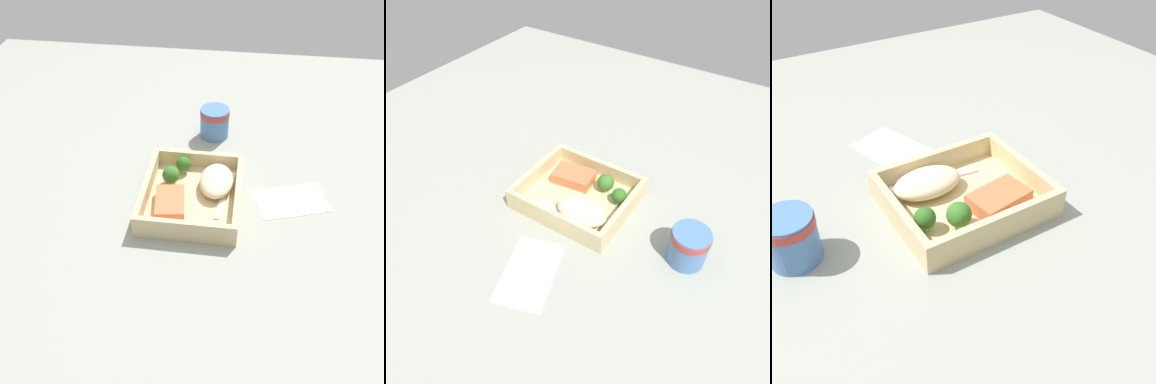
{
  "view_description": "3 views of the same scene",
  "coord_description": "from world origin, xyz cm",
  "views": [
    {
      "loc": [
        -72.07,
        -9.85,
        65.33
      ],
      "look_at": [
        0.0,
        0.0,
        2.7
      ],
      "focal_mm": 42.0,
      "sensor_mm": 36.0,
      "label": 1
    },
    {
      "loc": [
        33.31,
        -51.05,
        59.94
      ],
      "look_at": [
        0.0,
        0.0,
        2.7
      ],
      "focal_mm": 35.0,
      "sensor_mm": 36.0,
      "label": 2
    },
    {
      "loc": [
        29.45,
        48.42,
        46.73
      ],
      "look_at": [
        0.0,
        0.0,
        2.7
      ],
      "focal_mm": 42.0,
      "sensor_mm": 36.0,
      "label": 3
    }
  ],
  "objects": [
    {
      "name": "takeout_tray",
      "position": [
        0.0,
        0.0,
        0.6
      ],
      "size": [
        24.2,
        20.7,
        1.2
      ],
      "primitive_type": "cube",
      "color": "#CCB784",
      "rests_on": "ground_plane"
    },
    {
      "name": "fork",
      "position": [
        2.64,
        -7.01,
        1.42
      ],
      "size": [
        15.88,
        3.73,
        0.44
      ],
      "color": "white",
      "rests_on": "takeout_tray"
    },
    {
      "name": "broccoli_floret_1",
      "position": [
        8.64,
        3.22,
        3.42
      ],
      "size": [
        3.3,
        3.3,
        3.97
      ],
      "color": "#89A85D",
      "rests_on": "takeout_tray"
    },
    {
      "name": "broccoli_floret_2",
      "position": [
        4.07,
        5.26,
        3.55
      ],
      "size": [
        3.86,
        3.86,
        4.37
      ],
      "color": "#8BA963",
      "rests_on": "takeout_tray"
    },
    {
      "name": "ground_plane",
      "position": [
        0.0,
        0.0,
        -1.0
      ],
      "size": [
        160.0,
        160.0,
        2.0
      ],
      "primitive_type": "cube",
      "color": "gray"
    },
    {
      "name": "tray_rim",
      "position": [
        0.0,
        0.0,
        3.06
      ],
      "size": [
        24.2,
        20.7,
        3.72
      ],
      "color": "#CCB784",
      "rests_on": "takeout_tray"
    },
    {
      "name": "mashed_potatoes",
      "position": [
        4.06,
        -4.84,
        3.05
      ],
      "size": [
        11.49,
        7.33,
        3.71
      ],
      "primitive_type": "ellipsoid",
      "color": "beige",
      "rests_on": "takeout_tray"
    },
    {
      "name": "salmon_fillet",
      "position": [
        -3.93,
        4.13,
        2.45
      ],
      "size": [
        10.08,
        7.29,
        2.5
      ],
      "primitive_type": "cube",
      "rotation": [
        0.0,
        0.0,
        0.15
      ],
      "color": "#DF6A41",
      "rests_on": "takeout_tray"
    },
    {
      "name": "paper_cup",
      "position": [
        26.49,
        -2.22,
        4.31
      ],
      "size": [
        7.54,
        7.54,
        7.72
      ],
      "color": "#4973AB",
      "rests_on": "ground_plane"
    },
    {
      "name": "receipt_slip",
      "position": [
        2.98,
        -21.41,
        0.12
      ],
      "size": [
        13.84,
        17.57,
        0.24
      ],
      "primitive_type": "cube",
      "rotation": [
        0.0,
        0.0,
        0.32
      ],
      "color": "white",
      "rests_on": "ground_plane"
    }
  ]
}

